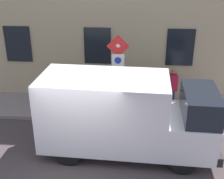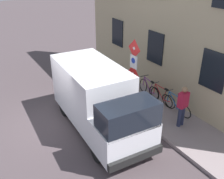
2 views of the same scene
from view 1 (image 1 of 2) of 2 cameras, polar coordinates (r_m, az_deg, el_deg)
name	(u,v)px [view 1 (image 1 of 2)]	position (r m, az deg, el deg)	size (l,w,h in m)	color
ground_plane	(78,173)	(8.94, -6.62, -15.53)	(80.00, 80.00, 0.00)	#473C3F
sidewalk_slab	(95,108)	(12.19, -3.20, -3.53)	(2.15, 14.18, 0.14)	gray
building_facade	(98,11)	(12.42, -2.70, 14.81)	(0.75, 12.18, 7.46)	tan
sign_post_stacked	(118,69)	(10.50, 1.13, 4.01)	(0.15, 0.56, 3.05)	#474C47
delivery_van	(124,114)	(9.06, 2.29, -4.65)	(2.23, 5.41, 2.50)	white
bicycle_blue	(150,95)	(12.40, 7.33, -0.96)	(0.46, 1.71, 0.89)	black
bicycle_red	(128,94)	(12.38, 3.06, -0.83)	(0.46, 1.71, 0.89)	black
bicycle_purple	(106,93)	(12.43, -1.20, -0.69)	(0.46, 1.71, 0.89)	black
pedestrian	(173,88)	(11.78, 11.55, 0.36)	(0.43, 0.31, 1.72)	#262B47
litter_bin	(76,104)	(11.42, -6.92, -2.72)	(0.44, 0.44, 0.90)	#2D5133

